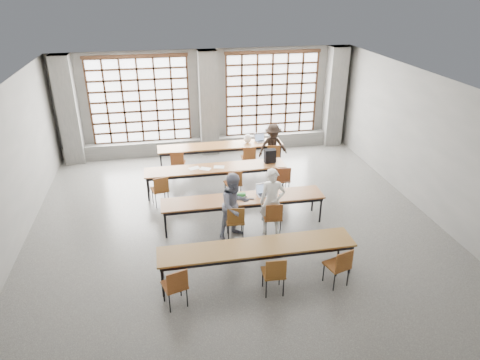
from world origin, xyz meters
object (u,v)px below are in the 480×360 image
desk_row_c (243,200)px  laptop_back (260,139)px  chair_back_right (273,154)px  red_pouch (174,283)px  mouse (281,194)px  chair_near_right (340,264)px  desk_row_b (216,169)px  chair_back_left (178,161)px  chair_mid_left (160,188)px  student_male (272,202)px  green_box (241,195)px  laptop_front (264,192)px  chair_mid_centre (234,182)px  desk_row_a (221,147)px  student_back (273,147)px  student_female (235,206)px  chair_near_mid (274,272)px  phone (251,199)px  chair_near_left (176,284)px  plastic_bag (248,138)px  chair_back_mid (249,156)px  chair_mid_right (282,178)px  backpack (270,156)px  chair_front_left (235,219)px  desk_row_d (257,249)px

desk_row_c → laptop_back: laptop_back is taller
chair_back_right → red_pouch: (-3.41, -5.68, -0.04)m
chair_back_right → mouse: size_ratio=8.98×
desk_row_c → chair_near_right: chair_near_right is taller
desk_row_b → chair_back_left: bearing=132.8°
desk_row_c → chair_mid_left: chair_mid_left is taller
chair_mid_left → student_male: size_ratio=0.53×
chair_mid_left → green_box: size_ratio=3.52×
chair_back_left → laptop_front: bearing=-56.3°
chair_back_right → chair_mid_centre: (-1.58, -1.72, 0.00)m
desk_row_a → green_box: (-0.04, -3.61, 0.11)m
chair_near_right → student_back: 5.89m
chair_mid_left → student_female: (1.69, -1.84, 0.28)m
chair_back_left → chair_near_mid: size_ratio=1.00×
desk_row_b → student_male: student_male is taller
phone → chair_near_right: bearing=-64.9°
chair_near_left → plastic_bag: 6.99m
chair_back_mid → laptop_back: size_ratio=2.14×
chair_near_left → plastic_bag: bearing=67.3°
chair_back_mid → chair_near_mid: size_ratio=1.00×
mouse → desk_row_c: bearing=178.8°
chair_back_mid → green_box: 3.10m
student_back → laptop_front: 3.25m
chair_mid_right → chair_near_right: 4.04m
laptop_front → backpack: backpack is taller
chair_back_right → laptop_back: size_ratio=2.14×
student_female → phone: (0.48, 0.40, -0.07)m
chair_mid_left → student_female: student_female is taller
desk_row_b → desk_row_a: bearing=76.9°
desk_row_a → mouse: mouse is taller
chair_near_right → student_female: 2.79m
student_back → plastic_bag: bearing=133.5°
student_female → plastic_bag: student_female is taller
chair_near_mid → backpack: (1.12, 4.72, 0.39)m
desk_row_c → mouse: size_ratio=40.82×
chair_near_mid → student_back: 6.09m
desk_row_b → chair_front_left: 2.60m
chair_near_left → green_box: (1.75, 2.78, 0.24)m
chair_mid_left → chair_near_mid: 4.54m
chair_mid_left → chair_near_mid: size_ratio=1.00×
desk_row_d → chair_near_left: bearing=-159.5°
chair_near_right → chair_mid_left: bearing=130.0°
chair_back_left → backpack: 2.84m
desk_row_a → laptop_front: (0.55, -3.58, 0.13)m
chair_mid_right → mouse: (-0.44, -1.36, 0.21)m
chair_mid_left → student_female: bearing=-47.4°
desk_row_d → plastic_bag: size_ratio=13.99×
phone → backpack: bearing=64.4°
desk_row_b → desk_row_c: size_ratio=1.00×
desk_row_b → student_male: bearing=-67.8°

